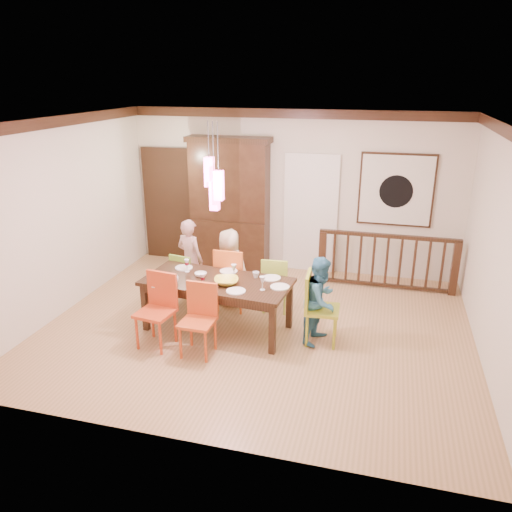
% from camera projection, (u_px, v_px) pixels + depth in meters
% --- Properties ---
extents(floor, '(6.00, 6.00, 0.00)m').
position_uv_depth(floor, '(257.00, 327.00, 7.23)').
color(floor, '#A07B4D').
rests_on(floor, ground).
extents(ceiling, '(6.00, 6.00, 0.00)m').
position_uv_depth(ceiling, '(257.00, 121.00, 6.24)').
color(ceiling, white).
rests_on(ceiling, wall_back).
extents(wall_back, '(6.00, 0.00, 6.00)m').
position_uv_depth(wall_back, '(292.00, 192.00, 9.01)').
color(wall_back, beige).
rests_on(wall_back, floor).
extents(wall_left, '(0.00, 5.00, 5.00)m').
position_uv_depth(wall_left, '(64.00, 216.00, 7.47)').
color(wall_left, beige).
rests_on(wall_left, floor).
extents(wall_right, '(0.00, 5.00, 5.00)m').
position_uv_depth(wall_right, '(497.00, 250.00, 6.01)').
color(wall_right, beige).
rests_on(wall_right, floor).
extents(crown_molding, '(6.00, 5.00, 0.16)m').
position_uv_depth(crown_molding, '(257.00, 127.00, 6.27)').
color(crown_molding, black).
rests_on(crown_molding, wall_back).
extents(panel_door, '(1.04, 0.07, 2.24)m').
position_uv_depth(panel_door, '(170.00, 206.00, 9.68)').
color(panel_door, black).
rests_on(panel_door, wall_back).
extents(white_doorway, '(0.97, 0.05, 2.22)m').
position_uv_depth(white_doorway, '(311.00, 215.00, 9.03)').
color(white_doorway, silver).
rests_on(white_doorway, wall_back).
extents(painting, '(1.25, 0.06, 1.25)m').
position_uv_depth(painting, '(396.00, 190.00, 8.48)').
color(painting, black).
rests_on(painting, wall_back).
extents(pendant_cluster, '(0.27, 0.21, 1.14)m').
position_uv_depth(pendant_cluster, '(214.00, 184.00, 6.48)').
color(pendant_cluster, '#FA4B9E').
rests_on(pendant_cluster, ceiling).
extents(dining_table, '(2.13, 1.11, 0.75)m').
position_uv_depth(dining_table, '(217.00, 286.00, 6.97)').
color(dining_table, black).
rests_on(dining_table, floor).
extents(chair_far_left, '(0.44, 0.44, 0.84)m').
position_uv_depth(chair_far_left, '(187.00, 274.00, 7.88)').
color(chair_far_left, '#71A42D').
rests_on(chair_far_left, floor).
extents(chair_far_mid, '(0.46, 0.46, 1.01)m').
position_uv_depth(chair_far_mid, '(233.00, 273.00, 7.64)').
color(chair_far_mid, '#CE5C1E').
rests_on(chair_far_mid, floor).
extents(chair_far_right, '(0.42, 0.42, 0.88)m').
position_uv_depth(chair_far_right, '(276.00, 280.00, 7.60)').
color(chair_far_right, '#9FC03A').
rests_on(chair_far_right, floor).
extents(chair_near_left, '(0.51, 0.51, 0.99)m').
position_uv_depth(chair_near_left, '(155.00, 307.00, 6.55)').
color(chair_near_left, '#BB3D1A').
rests_on(chair_near_left, floor).
extents(chair_near_mid, '(0.43, 0.43, 0.94)m').
position_uv_depth(chair_near_mid, '(197.00, 317.00, 6.36)').
color(chair_near_mid, '#BB461B').
rests_on(chair_near_mid, floor).
extents(chair_end_right, '(0.47, 0.47, 0.99)m').
position_uv_depth(chair_end_right, '(323.00, 304.00, 6.65)').
color(chair_end_right, '#A2AE25').
rests_on(chair_end_right, floor).
extents(china_hutch, '(1.54, 0.46, 2.42)m').
position_uv_depth(china_hutch, '(230.00, 204.00, 9.18)').
color(china_hutch, black).
rests_on(china_hutch, floor).
extents(balustrade, '(2.30, 0.12, 0.96)m').
position_uv_depth(balustrade, '(387.00, 260.00, 8.40)').
color(balustrade, black).
rests_on(balustrade, floor).
extents(person_far_left, '(0.56, 0.46, 1.32)m').
position_uv_depth(person_far_left, '(190.00, 259.00, 7.98)').
color(person_far_left, '#D6A3A4').
rests_on(person_far_left, floor).
extents(person_far_mid, '(0.63, 0.44, 1.23)m').
position_uv_depth(person_far_mid, '(229.00, 267.00, 7.79)').
color(person_far_mid, beige).
rests_on(person_far_mid, floor).
extents(person_end_right, '(0.61, 0.70, 1.21)m').
position_uv_depth(person_end_right, '(321.00, 300.00, 6.67)').
color(person_end_right, teal).
rests_on(person_end_right, floor).
extents(serving_bowl, '(0.42, 0.42, 0.08)m').
position_uv_depth(serving_bowl, '(226.00, 281.00, 6.81)').
color(serving_bowl, gold).
rests_on(serving_bowl, dining_table).
extents(small_bowl, '(0.21, 0.21, 0.05)m').
position_uv_depth(small_bowl, '(201.00, 275.00, 7.07)').
color(small_bowl, white).
rests_on(small_bowl, dining_table).
extents(cup_left, '(0.17, 0.17, 0.10)m').
position_uv_depth(cup_left, '(174.00, 279.00, 6.85)').
color(cup_left, silver).
rests_on(cup_left, dining_table).
extents(cup_right, '(0.12, 0.12, 0.09)m').
position_uv_depth(cup_right, '(256.00, 275.00, 7.01)').
color(cup_right, silver).
rests_on(cup_right, dining_table).
extents(plate_far_left, '(0.26, 0.26, 0.01)m').
position_uv_depth(plate_far_left, '(184.00, 268.00, 7.37)').
color(plate_far_left, white).
rests_on(plate_far_left, dining_table).
extents(plate_far_mid, '(0.26, 0.26, 0.01)m').
position_uv_depth(plate_far_mid, '(229.00, 271.00, 7.25)').
color(plate_far_mid, white).
rests_on(plate_far_mid, dining_table).
extents(plate_far_right, '(0.26, 0.26, 0.01)m').
position_uv_depth(plate_far_right, '(272.00, 278.00, 7.00)').
color(plate_far_right, white).
rests_on(plate_far_right, dining_table).
extents(plate_near_left, '(0.26, 0.26, 0.01)m').
position_uv_depth(plate_near_left, '(158.00, 284.00, 6.80)').
color(plate_near_left, white).
rests_on(plate_near_left, dining_table).
extents(plate_near_mid, '(0.26, 0.26, 0.01)m').
position_uv_depth(plate_near_mid, '(236.00, 291.00, 6.58)').
color(plate_near_mid, white).
rests_on(plate_near_mid, dining_table).
extents(plate_end_right, '(0.26, 0.26, 0.01)m').
position_uv_depth(plate_end_right, '(280.00, 287.00, 6.70)').
color(plate_end_right, white).
rests_on(plate_end_right, dining_table).
extents(wine_glass_a, '(0.08, 0.08, 0.19)m').
position_uv_depth(wine_glass_a, '(187.00, 266.00, 7.21)').
color(wine_glass_a, '#590C19').
rests_on(wine_glass_a, dining_table).
extents(wine_glass_b, '(0.08, 0.08, 0.19)m').
position_uv_depth(wine_glass_b, '(234.00, 271.00, 7.02)').
color(wine_glass_b, silver).
rests_on(wine_glass_b, dining_table).
extents(wine_glass_c, '(0.08, 0.08, 0.19)m').
position_uv_depth(wine_glass_c, '(203.00, 280.00, 6.69)').
color(wine_glass_c, '#590C19').
rests_on(wine_glass_c, dining_table).
extents(wine_glass_d, '(0.08, 0.08, 0.19)m').
position_uv_depth(wine_glass_d, '(263.00, 283.00, 6.60)').
color(wine_glass_d, silver).
rests_on(wine_glass_d, dining_table).
extents(napkin, '(0.18, 0.14, 0.01)m').
position_uv_depth(napkin, '(206.00, 288.00, 6.68)').
color(napkin, '#D83359').
rests_on(napkin, dining_table).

